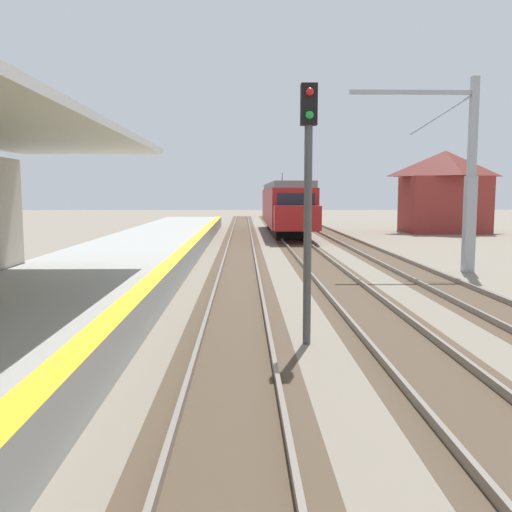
% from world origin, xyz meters
% --- Properties ---
extents(station_platform, '(5.00, 80.00, 0.91)m').
position_xyz_m(station_platform, '(-2.50, 16.00, 0.45)').
color(station_platform, '#999993').
rests_on(station_platform, ground).
extents(track_pair_nearest_platform, '(2.34, 120.00, 0.16)m').
position_xyz_m(track_pair_nearest_platform, '(1.90, 20.00, 0.05)').
color(track_pair_nearest_platform, '#4C3D2D').
rests_on(track_pair_nearest_platform, ground).
extents(track_pair_middle, '(2.34, 120.00, 0.16)m').
position_xyz_m(track_pair_middle, '(5.30, 20.00, 0.05)').
color(track_pair_middle, '#4C3D2D').
rests_on(track_pair_middle, ground).
extents(track_pair_far_side, '(2.34, 120.00, 0.16)m').
position_xyz_m(track_pair_far_side, '(8.70, 20.00, 0.05)').
color(track_pair_far_side, '#4C3D2D').
rests_on(track_pair_far_side, ground).
extents(approaching_train, '(2.93, 19.60, 4.76)m').
position_xyz_m(approaching_train, '(5.30, 46.22, 2.18)').
color(approaching_train, maroon).
rests_on(approaching_train, ground).
extents(rail_signal_post, '(0.32, 0.34, 5.20)m').
position_xyz_m(rail_signal_post, '(3.37, 14.05, 3.19)').
color(rail_signal_post, '#4C4C4C').
rests_on(rail_signal_post, ground).
extents(catenary_pylon_far_side, '(5.00, 0.40, 7.50)m').
position_xyz_m(catenary_pylon_far_side, '(10.61, 24.71, 3.60)').
color(catenary_pylon_far_side, '#9EA3A8').
rests_on(catenary_pylon_far_side, ground).
extents(distant_trackside_house, '(6.60, 5.28, 6.40)m').
position_xyz_m(distant_trackside_house, '(17.86, 47.19, 3.34)').
color(distant_trackside_house, maroon).
rests_on(distant_trackside_house, ground).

